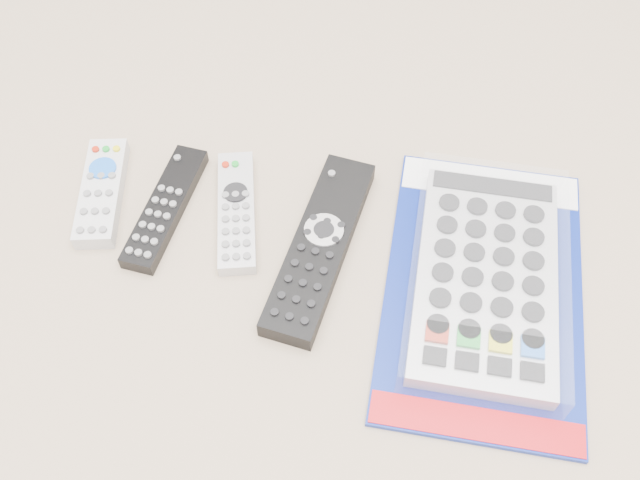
# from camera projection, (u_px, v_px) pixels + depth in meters

# --- Properties ---
(remote_small_grey) EXTENTS (0.07, 0.16, 0.02)m
(remote_small_grey) POSITION_uv_depth(u_px,v_px,m) (102.00, 192.00, 0.86)
(remote_small_grey) COLOR #B8B8BA
(remote_small_grey) RESTS_ON ground
(remote_slim_black) EXTENTS (0.07, 0.18, 0.02)m
(remote_slim_black) POSITION_uv_depth(u_px,v_px,m) (165.00, 208.00, 0.85)
(remote_slim_black) COLOR black
(remote_slim_black) RESTS_ON ground
(remote_silver_dvd) EXTENTS (0.07, 0.18, 0.02)m
(remote_silver_dvd) POSITION_uv_depth(u_px,v_px,m) (236.00, 211.00, 0.85)
(remote_silver_dvd) COLOR #BABABF
(remote_silver_dvd) RESTS_ON ground
(remote_large_black) EXTENTS (0.11, 0.26, 0.03)m
(remote_large_black) POSITION_uv_depth(u_px,v_px,m) (320.00, 246.00, 0.81)
(remote_large_black) COLOR black
(remote_large_black) RESTS_ON ground
(jumbo_remote_packaged) EXTENTS (0.24, 0.37, 0.05)m
(jumbo_remote_packaged) POSITION_uv_depth(u_px,v_px,m) (486.00, 277.00, 0.78)
(jumbo_remote_packaged) COLOR navy
(jumbo_remote_packaged) RESTS_ON ground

